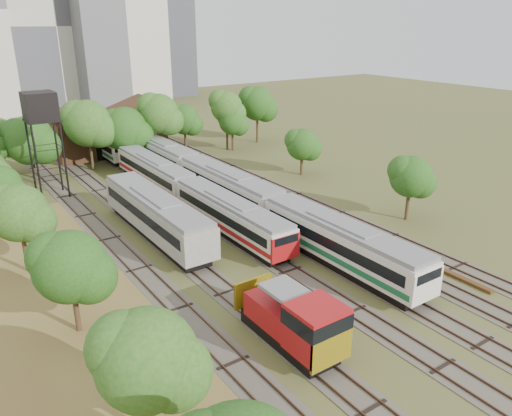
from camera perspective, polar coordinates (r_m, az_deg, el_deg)
ground at (r=35.96m, az=17.12°, el=-12.52°), size 240.00×240.00×0.00m
dry_grass_patch at (r=32.78m, az=-16.67°, el=-16.03°), size 14.00×60.00×0.04m
tracks at (r=52.65m, az=-4.76°, el=-0.66°), size 24.60×80.00×0.19m
railcar_red_set at (r=54.16m, az=-7.77°, el=1.87°), size 2.84×34.58×3.51m
railcar_green_set at (r=54.32m, az=-3.09°, el=2.29°), size 3.10×52.08×3.84m
railcar_rear at (r=78.64m, az=-16.94°, el=7.09°), size 2.83×16.08×3.50m
shunter_locomotive at (r=31.15m, az=4.82°, el=-12.97°), size 3.01×8.10×3.94m
old_grey_coach at (r=47.20m, az=-11.35°, el=-0.77°), size 3.26×18.00×4.04m
water_tower at (r=60.21m, az=-23.44°, el=10.31°), size 3.44×3.44×11.89m
rail_pile_far at (r=43.34m, az=20.92°, el=-6.82°), size 0.50×7.99×0.26m
maintenance_shed at (r=81.00m, az=-16.91°, el=8.25°), size 16.45×11.55×7.58m
tree_band_left at (r=40.68m, az=-23.85°, el=-1.95°), size 7.16×62.88×7.59m
tree_band_far at (r=72.42m, az=-14.19°, el=9.45°), size 43.72×10.22×9.66m
tree_band_right at (r=64.17m, az=5.42°, el=7.29°), size 5.36×38.75×6.66m
tower_centre at (r=120.75m, az=-22.96°, el=18.63°), size 20.00×18.00×36.00m
tower_far_right at (r=140.70m, az=-10.31°, el=18.28°), size 12.00×12.00×28.00m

